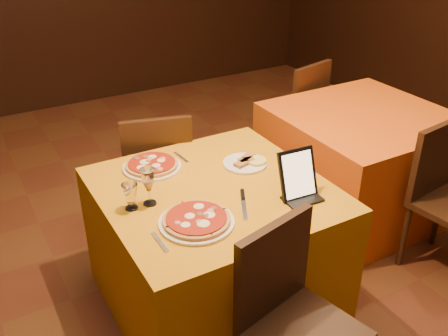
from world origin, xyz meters
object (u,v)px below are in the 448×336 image
tablet (298,174)px  water_glass (130,197)px  pizza_far (152,166)px  pizza_near (196,221)px  side_table (359,163)px  chair_side_far (291,113)px  chair_main_far (156,173)px  main_table (214,248)px  wine_glass (149,187)px  chair_main_near (305,334)px

tablet → water_glass: bearing=162.7°
pizza_far → tablet: tablet is taller
pizza_near → pizza_far: 0.58m
side_table → pizza_far: (-1.55, 0.00, 0.39)m
chair_side_far → tablet: 1.82m
chair_main_far → water_glass: bearing=76.3°
pizza_near → chair_main_far: bearing=78.2°
water_glass → tablet: (0.74, -0.29, 0.06)m
main_table → tablet: (0.32, -0.26, 0.49)m
chair_side_far → wine_glass: (-1.69, -1.15, 0.39)m
chair_main_near → chair_main_far: same height
main_table → pizza_near: 0.50m
side_table → chair_main_far: (-1.36, 0.45, 0.08)m
side_table → wine_glass: bearing=-169.3°
pizza_far → chair_main_near: bearing=-80.5°
main_table → chair_main_near: bearing=-90.0°
chair_main_near → side_table: bearing=26.1°
main_table → chair_main_far: size_ratio=1.21×
chair_main_near → tablet: 0.74m
pizza_far → wine_glass: (-0.14, -0.32, 0.08)m
water_glass → wine_glass: bearing=-3.0°
water_glass → pizza_far: bearing=53.7°
water_glass → pizza_near: bearing=-51.3°
chair_main_far → water_glass: 0.94m
chair_side_far → water_glass: (-1.78, -1.14, 0.36)m
side_table → water_glass: (-1.78, -0.32, 0.44)m
side_table → chair_side_far: bearing=90.0°
chair_side_far → pizza_near: bearing=27.6°
water_glass → tablet: size_ratio=0.53×
tablet → pizza_far: bearing=133.7°
chair_side_far → wine_glass: bearing=20.1°
pizza_near → tablet: size_ratio=1.40×
chair_main_near → water_glass: 0.98m
side_table → pizza_near: 1.72m
side_table → chair_main_far: 1.43m
main_table → chair_side_far: bearing=40.6°
chair_main_near → tablet: bearing=45.0°
side_table → tablet: (-1.04, -0.60, 0.49)m
chair_main_far → pizza_near: (-0.21, -1.02, 0.31)m
chair_side_far → tablet: size_ratio=3.73×
pizza_far → side_table: bearing=-0.2°
side_table → wine_glass: size_ratio=5.79×
chair_main_far → chair_side_far: size_ratio=1.00×
wine_glass → main_table: bearing=-3.7°
main_table → pizza_far: pizza_far is taller
pizza_near → wine_glass: bearing=114.9°
chair_side_far → wine_glass: size_ratio=4.79×
chair_main_near → wine_glass: (-0.33, 0.80, 0.39)m
side_table → pizza_far: bearing=179.8°
wine_glass → water_glass: (-0.09, 0.00, -0.03)m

